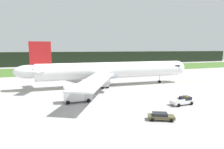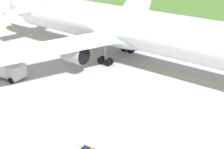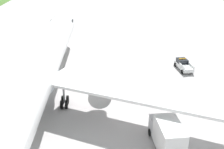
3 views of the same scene
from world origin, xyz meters
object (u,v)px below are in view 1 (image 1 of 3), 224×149
object	(u,v)px
staff_car	(161,116)
airliner	(110,71)
catering_truck	(77,94)
ops_pickup_truck	(183,101)

from	to	relation	value
staff_car	airliner	bearing A→B (deg)	88.36
airliner	catering_truck	bearing A→B (deg)	-130.82
ops_pickup_truck	catering_truck	xyz separation A→B (m)	(-21.88, 9.65, 1.01)
airliner	catering_truck	world-z (taller)	airliner
ops_pickup_truck	staff_car	distance (m)	11.29
catering_truck	staff_car	distance (m)	19.80
airliner	ops_pickup_truck	world-z (taller)	airliner
airliner	catering_truck	xyz separation A→B (m)	(-13.12, -15.19, -3.17)
staff_car	ops_pickup_truck	bearing A→B (deg)	31.38
airliner	staff_car	world-z (taller)	airliner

